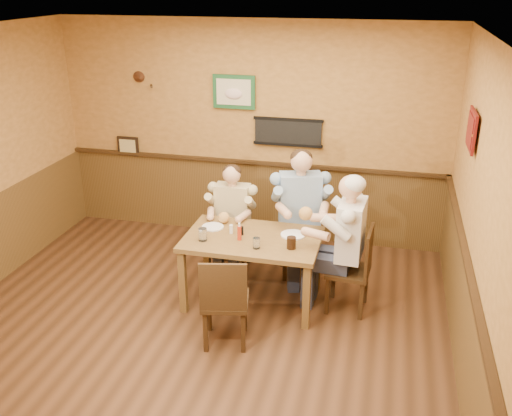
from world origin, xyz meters
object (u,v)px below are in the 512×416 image
at_px(chair_right_end, 348,269).
at_px(diner_tan_shirt, 233,223).
at_px(diner_blue_polo, 299,220).
at_px(water_glass_left, 203,235).
at_px(diner_white_elder, 350,252).
at_px(water_glass_mid, 256,243).
at_px(cola_tumbler, 291,243).
at_px(dining_table, 252,245).
at_px(chair_back_left, 233,236).
at_px(chair_near_side, 225,298).
at_px(chair_back_right, 299,236).
at_px(hot_sauce_bottle, 239,232).
at_px(salt_shaker, 231,229).
at_px(pepper_shaker, 242,231).

relative_size(chair_right_end, diner_tan_shirt, 0.80).
relative_size(diner_blue_polo, water_glass_left, 10.20).
distance_m(diner_white_elder, water_glass_mid, 0.96).
distance_m(diner_white_elder, cola_tumbler, 0.63).
height_order(dining_table, chair_back_left, chair_back_left).
height_order(diner_tan_shirt, diner_blue_polo, diner_blue_polo).
xyz_separation_m(chair_right_end, chair_near_side, (-1.07, -0.86, 0.00)).
bearing_deg(chair_back_right, hot_sauce_bottle, -137.58).
bearing_deg(salt_shaker, chair_back_right, 48.34).
relative_size(dining_table, salt_shaker, 14.65).
xyz_separation_m(chair_near_side, water_glass_left, (-0.40, 0.58, 0.35)).
relative_size(water_glass_left, water_glass_mid, 1.20).
height_order(diner_blue_polo, diner_white_elder, diner_blue_polo).
bearing_deg(chair_near_side, chair_back_left, -89.24).
xyz_separation_m(dining_table, diner_white_elder, (1.00, 0.08, 0.01)).
bearing_deg(diner_white_elder, hot_sauce_bottle, -77.09).
xyz_separation_m(chair_near_side, salt_shaker, (-0.17, 0.82, 0.33)).
distance_m(chair_near_side, diner_white_elder, 1.38).
xyz_separation_m(chair_near_side, cola_tumbler, (0.51, 0.62, 0.34)).
distance_m(chair_back_right, salt_shaker, 0.97).
bearing_deg(chair_near_side, dining_table, -107.16).
bearing_deg(dining_table, diner_tan_shirt, 120.80).
bearing_deg(chair_near_side, chair_back_right, -118.46).
distance_m(chair_back_left, cola_tumbler, 1.25).
bearing_deg(water_glass_mid, dining_table, 112.69).
distance_m(chair_back_left, chair_back_right, 0.78).
height_order(diner_blue_polo, cola_tumbler, diner_blue_polo).
bearing_deg(chair_back_left, chair_right_end, -24.61).
bearing_deg(chair_back_right, diner_tan_shirt, 166.55).
bearing_deg(chair_back_right, chair_back_left, 166.55).
distance_m(chair_near_side, cola_tumbler, 0.87).
bearing_deg(water_glass_left, hot_sauce_bottle, 15.80).
height_order(dining_table, water_glass_mid, water_glass_mid).
bearing_deg(diner_tan_shirt, diner_white_elder, -24.61).
bearing_deg(chair_near_side, pepper_shaker, -98.33).
relative_size(dining_table, pepper_shaker, 15.00).
bearing_deg(water_glass_mid, cola_tumbler, 12.90).
bearing_deg(water_glass_left, chair_back_right, 47.52).
height_order(water_glass_mid, cola_tumbler, cola_tumbler).
xyz_separation_m(chair_back_left, water_glass_mid, (0.50, -0.92, 0.40)).
height_order(diner_white_elder, pepper_shaker, diner_white_elder).
height_order(diner_blue_polo, salt_shaker, diner_blue_polo).
bearing_deg(cola_tumbler, chair_right_end, 23.29).
xyz_separation_m(chair_near_side, diner_blue_polo, (0.44, 1.50, 0.21)).
bearing_deg(water_glass_left, diner_blue_polo, 47.52).
relative_size(chair_back_left, salt_shaker, 8.49).
bearing_deg(chair_right_end, pepper_shaker, -83.57).
bearing_deg(chair_back_right, diner_blue_polo, 0.00).
bearing_deg(chair_near_side, diner_tan_shirt, -89.24).
bearing_deg(salt_shaker, diner_blue_polo, 48.34).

